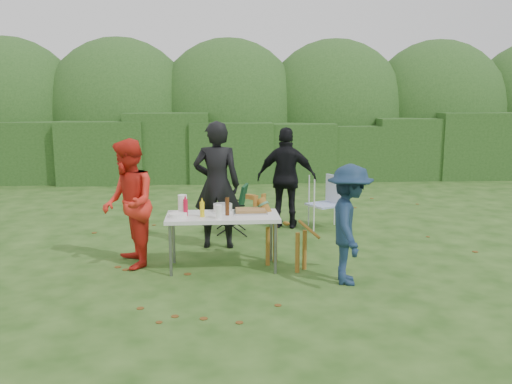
{
  "coord_description": "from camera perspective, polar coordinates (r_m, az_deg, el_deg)",
  "views": [
    {
      "loc": [
        -0.45,
        -6.8,
        2.32
      ],
      "look_at": [
        0.12,
        0.52,
        1.0
      ],
      "focal_mm": 38.0,
      "sensor_mm": 36.0,
      "label": 1
    }
  ],
  "objects": [
    {
      "name": "shrub_backdrop",
      "position": [
        16.42,
        -2.87,
        7.68
      ],
      "size": [
        20.0,
        2.6,
        3.2
      ],
      "primitive_type": "ellipsoid",
      "color": "#3D6628",
      "rests_on": "ground"
    },
    {
      "name": "camping_chair",
      "position": [
        9.15,
        -2.61,
        -1.77
      ],
      "size": [
        0.64,
        0.64,
        0.85
      ],
      "primitive_type": null,
      "rotation": [
        0.0,
        0.0,
        2.91
      ],
      "color": "#123A20",
      "rests_on": "ground"
    },
    {
      "name": "ketchup_bottle",
      "position": [
        7.23,
        -7.43,
        -1.63
      ],
      "size": [
        0.06,
        0.06,
        0.22
      ],
      "primitive_type": "cylinder",
      "color": "red",
      "rests_on": "folding_table"
    },
    {
      "name": "plate_stack",
      "position": [
        7.18,
        -8.22,
        -2.42
      ],
      "size": [
        0.24,
        0.24,
        0.05
      ],
      "primitive_type": "cylinder",
      "color": "white",
      "rests_on": "folding_table"
    },
    {
      "name": "child",
      "position": [
        6.78,
        9.8,
        -3.38
      ],
      "size": [
        0.7,
        1.04,
        1.49
      ],
      "primitive_type": "imported",
      "rotation": [
        0.0,
        0.0,
        1.41
      ],
      "color": "#162B46",
      "rests_on": "ground"
    },
    {
      "name": "person_cook",
      "position": [
        8.24,
        -4.15,
        0.74
      ],
      "size": [
        0.75,
        0.52,
        1.94
      ],
      "primitive_type": "imported",
      "rotation": [
        0.0,
        0.0,
        3.06
      ],
      "color": "black",
      "rests_on": "ground"
    },
    {
      "name": "focaccia_bread",
      "position": [
        7.35,
        -0.58,
        -1.92
      ],
      "size": [
        0.4,
        0.26,
        0.04
      ],
      "primitive_type": "cube",
      "color": "olive",
      "rests_on": "food_tray"
    },
    {
      "name": "pasta_bowl",
      "position": [
        7.48,
        -3.52,
        -1.63
      ],
      "size": [
        0.26,
        0.26,
        0.1
      ],
      "primitive_type": "cylinder",
      "color": "silver",
      "rests_on": "folding_table"
    },
    {
      "name": "mustard_bottle",
      "position": [
        7.13,
        -5.69,
        -1.83
      ],
      "size": [
        0.06,
        0.06,
        0.2
      ],
      "primitive_type": "cylinder",
      "color": "yellow",
      "rests_on": "folding_table"
    },
    {
      "name": "person_red_jacket",
      "position": [
        7.49,
        -13.27,
        -1.21
      ],
      "size": [
        0.88,
        1.0,
        1.75
      ],
      "primitive_type": "imported",
      "rotation": [
        0.0,
        0.0,
        -1.28
      ],
      "color": "red",
      "rests_on": "ground"
    },
    {
      "name": "lawn_chair",
      "position": [
        9.52,
        7.25,
        -1.09
      ],
      "size": [
        0.75,
        0.75,
        0.94
      ],
      "primitive_type": null,
      "rotation": [
        0.0,
        0.0,
        3.63
      ],
      "color": "#496FC6",
      "rests_on": "ground"
    },
    {
      "name": "paper_towel_roll",
      "position": [
        7.34,
        -7.75,
        -1.3
      ],
      "size": [
        0.12,
        0.12,
        0.26
      ],
      "primitive_type": "cylinder",
      "color": "white",
      "rests_on": "folding_table"
    },
    {
      "name": "ground",
      "position": [
        7.2,
        -0.61,
        -8.6
      ],
      "size": [
        80.0,
        80.0,
        0.0
      ],
      "primitive_type": "plane",
      "color": "#1E4211"
    },
    {
      "name": "cup_stack",
      "position": [
        7.02,
        -3.95,
        -2.09
      ],
      "size": [
        0.08,
        0.08,
        0.18
      ],
      "primitive_type": "cylinder",
      "color": "white",
      "rests_on": "folding_table"
    },
    {
      "name": "beer_bottle",
      "position": [
        7.2,
        -3.05,
        -1.52
      ],
      "size": [
        0.06,
        0.06,
        0.24
      ],
      "primitive_type": "cylinder",
      "color": "#47230F",
      "rests_on": "folding_table"
    },
    {
      "name": "hedge_row",
      "position": [
        14.88,
        -2.67,
        4.52
      ],
      "size": [
        22.0,
        1.4,
        1.7
      ],
      "primitive_type": "cube",
      "color": "#23471C",
      "rests_on": "ground"
    },
    {
      "name": "dog",
      "position": [
        7.35,
        3.19,
        -4.44
      ],
      "size": [
        0.99,
        0.95,
        0.93
      ],
      "primitive_type": null,
      "rotation": [
        0.0,
        0.0,
        2.4
      ],
      "color": "brown",
      "rests_on": "ground"
    },
    {
      "name": "folding_table",
      "position": [
        7.26,
        -3.53,
        -2.83
      ],
      "size": [
        1.5,
        0.7,
        0.74
      ],
      "color": "silver",
      "rests_on": "ground"
    },
    {
      "name": "food_tray",
      "position": [
        7.35,
        -0.58,
        -2.14
      ],
      "size": [
        0.45,
        0.3,
        0.02
      ],
      "primitive_type": "cube",
      "color": "#B7B7BA",
      "rests_on": "folding_table"
    },
    {
      "name": "person_black_puffy",
      "position": [
        9.49,
        3.24,
        1.49
      ],
      "size": [
        1.11,
        0.65,
        1.77
      ],
      "primitive_type": "imported",
      "rotation": [
        0.0,
        0.0,
        2.91
      ],
      "color": "black",
      "rests_on": "ground"
    }
  ]
}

